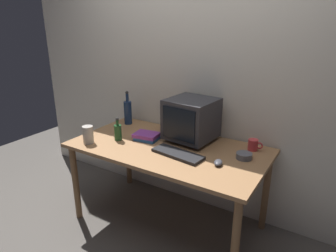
{
  "coord_description": "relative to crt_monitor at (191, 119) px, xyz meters",
  "views": [
    {
      "loc": [
        1.21,
        -1.94,
        1.74
      ],
      "look_at": [
        0.0,
        0.0,
        0.93
      ],
      "focal_mm": 32.01,
      "sensor_mm": 36.0,
      "label": 1
    }
  ],
  "objects": [
    {
      "name": "desk",
      "position": [
        -0.1,
        -0.22,
        -0.27
      ],
      "size": [
        1.62,
        0.87,
        0.75
      ],
      "color": "#9E7047",
      "rests_on": "ground"
    },
    {
      "name": "mug",
      "position": [
        0.52,
        0.08,
        -0.15
      ],
      "size": [
        0.12,
        0.08,
        0.09
      ],
      "color": "#CC383D",
      "rests_on": "desk"
    },
    {
      "name": "cd_spindle",
      "position": [
        0.51,
        -0.11,
        -0.17
      ],
      "size": [
        0.12,
        0.12,
        0.04
      ],
      "primitive_type": "cylinder",
      "color": "#595B66",
      "rests_on": "desk"
    },
    {
      "name": "metal_canister",
      "position": [
        -0.71,
        -0.51,
        -0.12
      ],
      "size": [
        0.09,
        0.09,
        0.15
      ],
      "primitive_type": "cylinder",
      "color": "#B7B2A8",
      "rests_on": "desk"
    },
    {
      "name": "keyboard",
      "position": [
        0.06,
        -0.33,
        -0.18
      ],
      "size": [
        0.44,
        0.2,
        0.02
      ],
      "primitive_type": "cube",
      "rotation": [
        0.0,
        0.0,
        -0.13
      ],
      "color": "black",
      "rests_on": "desk"
    },
    {
      "name": "computer_mouse",
      "position": [
        0.39,
        -0.31,
        -0.17
      ],
      "size": [
        0.09,
        0.11,
        0.04
      ],
      "primitive_type": "ellipsoid",
      "rotation": [
        0.0,
        0.0,
        0.28
      ],
      "color": "#3F3F47",
      "rests_on": "desk"
    },
    {
      "name": "crt_monitor",
      "position": [
        0.0,
        0.0,
        0.0
      ],
      "size": [
        0.41,
        0.42,
        0.37
      ],
      "color": "#333338",
      "rests_on": "desk"
    },
    {
      "name": "bottle_short",
      "position": [
        -0.54,
        -0.33,
        -0.12
      ],
      "size": [
        0.07,
        0.07,
        0.21
      ],
      "color": "#1E4C23",
      "rests_on": "desk"
    },
    {
      "name": "back_wall",
      "position": [
        -0.1,
        0.27,
        0.31
      ],
      "size": [
        4.0,
        0.08,
        2.5
      ],
      "primitive_type": "cube",
      "color": "silver",
      "rests_on": "ground"
    },
    {
      "name": "book_stack",
      "position": [
        -0.34,
        -0.18,
        -0.16
      ],
      "size": [
        0.23,
        0.19,
        0.06
      ],
      "color": "#28569E",
      "rests_on": "desk"
    },
    {
      "name": "ground_plane",
      "position": [
        -0.1,
        -0.22,
        -0.94
      ],
      "size": [
        6.0,
        6.0,
        0.0
      ],
      "primitive_type": "plane",
      "color": "#56514C"
    },
    {
      "name": "bottle_tall",
      "position": [
        -0.74,
        0.06,
        -0.07
      ],
      "size": [
        0.08,
        0.08,
        0.34
      ],
      "color": "navy",
      "rests_on": "desk"
    }
  ]
}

